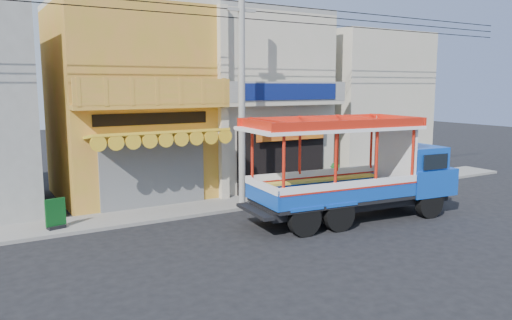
# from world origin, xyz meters

# --- Properties ---
(ground) EXTENTS (90.00, 90.00, 0.00)m
(ground) POSITION_xyz_m (0.00, 0.00, 0.00)
(ground) COLOR black
(ground) RESTS_ON ground
(sidewalk) EXTENTS (30.00, 2.00, 0.12)m
(sidewalk) POSITION_xyz_m (0.00, 4.00, 0.06)
(sidewalk) COLOR slate
(sidewalk) RESTS_ON ground
(shophouse_left) EXTENTS (6.00, 7.50, 8.24)m
(shophouse_left) POSITION_xyz_m (-4.00, 7.96, 4.11)
(shophouse_left) COLOR #B29327
(shophouse_left) RESTS_ON ground
(shophouse_right) EXTENTS (6.00, 6.75, 8.24)m
(shophouse_right) POSITION_xyz_m (2.00, 7.96, 4.11)
(shophouse_right) COLOR #BBB79A
(shophouse_right) RESTS_ON ground
(party_pilaster) EXTENTS (0.35, 0.30, 8.00)m
(party_pilaster) POSITION_xyz_m (-1.00, 4.85, 4.00)
(party_pilaster) COLOR #BBB79A
(party_pilaster) RESTS_ON ground
(filler_building_right) EXTENTS (6.00, 6.00, 7.60)m
(filler_building_right) POSITION_xyz_m (9.00, 8.00, 3.80)
(filler_building_right) COLOR #BBB79A
(filler_building_right) RESTS_ON ground
(utility_pole) EXTENTS (28.00, 0.26, 9.00)m
(utility_pole) POSITION_xyz_m (-0.85, 3.30, 5.03)
(utility_pole) COLOR gray
(utility_pole) RESTS_ON ground
(songthaew_truck) EXTENTS (8.17, 3.32, 3.71)m
(songthaew_truck) POSITION_xyz_m (2.21, -0.19, 1.79)
(songthaew_truck) COLOR black
(songthaew_truck) RESTS_ON ground
(green_sign) EXTENTS (0.66, 0.42, 1.02)m
(green_sign) POSITION_xyz_m (-7.86, 3.67, 0.55)
(green_sign) COLOR black
(green_sign) RESTS_ON sidewalk
(potted_plant_b) EXTENTS (0.74, 0.77, 1.09)m
(potted_plant_b) POSITION_xyz_m (4.60, 4.28, 0.67)
(potted_plant_b) COLOR #18551D
(potted_plant_b) RESTS_ON sidewalk
(potted_plant_c) EXTENTS (0.60, 0.60, 0.87)m
(potted_plant_c) POSITION_xyz_m (3.57, 3.94, 0.55)
(potted_plant_c) COLOR #18551D
(potted_plant_c) RESTS_ON sidewalk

